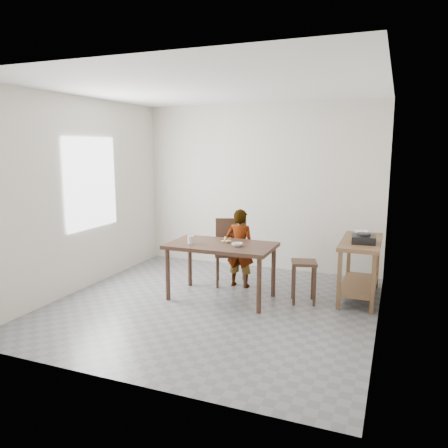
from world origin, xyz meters
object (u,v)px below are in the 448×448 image
at_px(dining_chair, 231,252).
at_px(prep_counter, 360,269).
at_px(child, 240,248).
at_px(stool, 304,282).
at_px(dining_table, 221,271).

bearing_deg(dining_chair, prep_counter, -19.48).
distance_m(child, dining_chair, 0.20).
bearing_deg(prep_counter, dining_chair, -178.02).
xyz_separation_m(child, stool, (1.00, -0.33, -0.29)).
distance_m(dining_chair, stool, 1.24).
bearing_deg(child, dining_chair, -20.86).
height_order(dining_table, stool, dining_table).
height_order(dining_table, dining_chair, dining_chair).
distance_m(prep_counter, dining_chair, 1.83).
bearing_deg(dining_chair, stool, -39.99).
distance_m(dining_table, prep_counter, 1.86).
height_order(prep_counter, child, child).
xyz_separation_m(child, dining_chair, (-0.16, 0.06, -0.09)).
distance_m(child, stool, 1.09).
bearing_deg(stool, prep_counter, 34.41).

